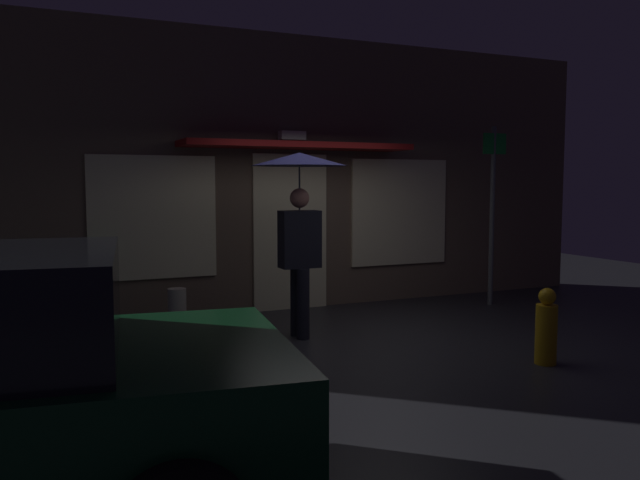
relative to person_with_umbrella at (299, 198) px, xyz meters
name	(u,v)px	position (x,y,z in m)	size (l,w,h in m)	color
ground_plane	(361,343)	(0.51, -0.56, -1.62)	(18.00, 18.00, 0.00)	#26262B
building_facade	(286,174)	(0.51, 1.78, 0.29)	(10.15, 1.00, 3.86)	brown
person_with_umbrella	(299,198)	(0.00, 0.00, 0.00)	(1.10, 1.10, 2.14)	black
street_sign_post	(492,205)	(3.34, 0.72, -0.15)	(0.40, 0.07, 2.61)	#595B60
sidewalk_bollard	(177,310)	(-1.25, 0.86, -1.36)	(0.22, 0.22, 0.52)	#B2A899
fire_hydrant	(546,329)	(1.81, -2.03, -1.27)	(0.21, 0.21, 0.76)	gold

